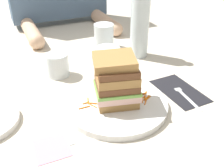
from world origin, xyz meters
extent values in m
plane|color=beige|center=(0.00, 0.00, 0.00)|extent=(3.00, 3.00, 0.00)
cylinder|color=white|center=(0.02, -0.01, 0.01)|extent=(0.28, 0.28, 0.02)
cube|color=#A87A42|center=(0.02, -0.01, 0.03)|extent=(0.12, 0.11, 0.02)
cube|color=beige|center=(0.02, -0.01, 0.05)|extent=(0.13, 0.12, 0.02)
cube|color=#7AB74C|center=(0.02, -0.01, 0.06)|extent=(0.13, 0.12, 0.01)
cube|color=brown|center=(0.02, -0.01, 0.07)|extent=(0.13, 0.12, 0.02)
cube|color=#A87A42|center=(0.02, -0.01, 0.10)|extent=(0.12, 0.11, 0.02)
cube|color=brown|center=(0.02, -0.01, 0.12)|extent=(0.12, 0.11, 0.02)
cube|color=#A87A42|center=(0.02, 0.00, 0.14)|extent=(0.13, 0.12, 0.03)
cylinder|color=orange|center=(-0.05, 0.03, 0.02)|extent=(0.01, 0.03, 0.00)
cylinder|color=orange|center=(-0.06, 0.02, 0.02)|extent=(0.02, 0.01, 0.00)
cylinder|color=orange|center=(-0.05, 0.00, 0.02)|extent=(0.02, 0.03, 0.00)
cylinder|color=orange|center=(-0.07, 0.00, 0.02)|extent=(0.03, 0.00, 0.00)
cylinder|color=orange|center=(-0.04, 0.01, 0.02)|extent=(0.02, 0.02, 0.00)
cylinder|color=orange|center=(0.11, -0.01, 0.02)|extent=(0.02, 0.02, 0.00)
cylinder|color=orange|center=(0.08, -0.02, 0.02)|extent=(0.02, 0.03, 0.00)
cylinder|color=orange|center=(0.11, -0.03, 0.02)|extent=(0.03, 0.01, 0.00)
cylinder|color=orange|center=(0.09, -0.04, 0.02)|extent=(0.02, 0.02, 0.00)
cylinder|color=orange|center=(0.09, -0.03, 0.02)|extent=(0.02, 0.03, 0.00)
cylinder|color=orange|center=(0.10, -0.01, 0.02)|extent=(0.03, 0.01, 0.00)
cylinder|color=orange|center=(0.10, -0.03, 0.02)|extent=(0.02, 0.02, 0.00)
cylinder|color=orange|center=(0.10, -0.03, 0.02)|extent=(0.03, 0.02, 0.00)
cube|color=black|center=(0.23, -0.01, 0.00)|extent=(0.11, 0.18, 0.00)
cube|color=silver|center=(0.22, -0.07, 0.00)|extent=(0.02, 0.11, 0.00)
cube|color=silver|center=(0.23, -0.01, 0.00)|extent=(0.02, 0.02, 0.00)
cylinder|color=silver|center=(0.24, 0.02, 0.00)|extent=(0.01, 0.04, 0.00)
cylinder|color=silver|center=(0.23, 0.02, 0.00)|extent=(0.01, 0.04, 0.00)
cylinder|color=silver|center=(0.23, 0.02, 0.00)|extent=(0.01, 0.04, 0.00)
cylinder|color=silver|center=(0.22, 0.02, 0.00)|extent=(0.01, 0.04, 0.00)
cube|color=silver|center=(-0.14, -0.05, 0.00)|extent=(0.02, 0.10, 0.00)
cube|color=silver|center=(-0.14, 0.05, 0.00)|extent=(0.02, 0.11, 0.00)
cylinder|color=white|center=(0.08, 0.19, 0.04)|extent=(0.08, 0.08, 0.08)
cylinder|color=orange|center=(0.08, 0.19, 0.03)|extent=(0.07, 0.07, 0.06)
cylinder|color=silver|center=(0.24, 0.26, 0.11)|extent=(0.07, 0.07, 0.23)
cylinder|color=silver|center=(-0.08, 0.23, 0.04)|extent=(0.07, 0.07, 0.08)
cylinder|color=silver|center=(0.15, 0.39, 0.05)|extent=(0.08, 0.08, 0.10)
cube|color=pink|center=(-0.18, -0.09, 0.00)|extent=(0.08, 0.08, 0.00)
cylinder|color=#DBAD89|center=(-0.10, 0.60, 0.03)|extent=(0.06, 0.24, 0.06)
cylinder|color=#DBAD89|center=(0.25, 0.60, 0.03)|extent=(0.06, 0.24, 0.06)
sphere|color=#DBAD89|center=(-0.10, 0.48, 0.03)|extent=(0.06, 0.06, 0.06)
sphere|color=#DBAD89|center=(0.25, 0.48, 0.03)|extent=(0.06, 0.06, 0.06)
camera|label=1|loc=(-0.24, -0.54, 0.43)|focal=42.59mm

